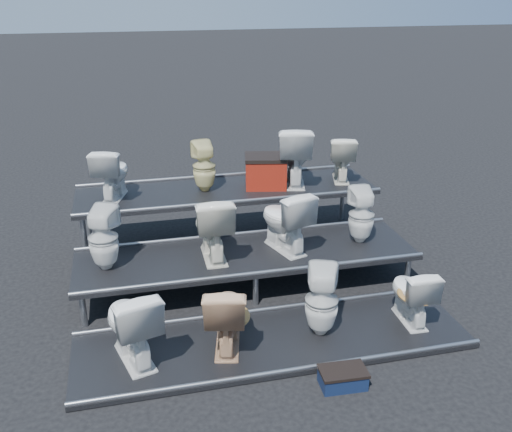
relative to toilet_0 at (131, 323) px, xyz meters
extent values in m
plane|color=black|center=(1.46, 1.30, -0.47)|extent=(80.00, 80.00, 0.00)
cube|color=black|center=(1.46, 0.00, -0.44)|extent=(4.20, 1.20, 0.06)
cube|color=black|center=(1.46, 1.30, -0.24)|extent=(4.20, 1.20, 0.46)
cube|color=black|center=(1.46, 2.60, -0.04)|extent=(4.20, 1.20, 0.86)
imported|color=silver|center=(0.00, 0.00, 0.00)|extent=(0.66, 0.91, 0.83)
imported|color=tan|center=(0.96, 0.00, -0.03)|extent=(0.59, 0.83, 0.76)
imported|color=silver|center=(1.99, 0.00, -0.02)|extent=(0.46, 0.47, 0.79)
imported|color=silver|center=(3.04, 0.00, -0.07)|extent=(0.41, 0.68, 0.68)
imported|color=silver|center=(-0.24, 1.30, 0.37)|extent=(0.46, 0.46, 0.77)
imported|color=silver|center=(1.04, 1.30, 0.39)|extent=(0.47, 0.81, 0.81)
imported|color=silver|center=(1.95, 1.30, 0.39)|extent=(0.66, 0.88, 0.80)
imported|color=silver|center=(2.97, 1.30, 0.35)|extent=(0.35, 0.36, 0.73)
imported|color=silver|center=(-0.10, 2.60, 0.74)|extent=(0.59, 0.78, 0.71)
imported|color=beige|center=(1.15, 2.60, 0.74)|extent=(0.35, 0.36, 0.71)
imported|color=silver|center=(2.47, 2.60, 0.82)|extent=(0.68, 0.94, 0.86)
imported|color=silver|center=(3.19, 2.60, 0.72)|extent=(0.54, 0.74, 0.67)
cube|color=maroon|center=(2.03, 2.56, 0.59)|extent=(0.65, 0.56, 0.41)
cube|color=#0E1934|center=(1.93, -0.82, -0.40)|extent=(0.44, 0.28, 0.16)
camera|label=1|loc=(0.08, -4.95, 3.14)|focal=40.00mm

